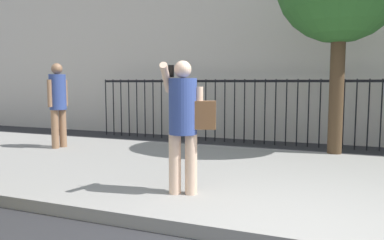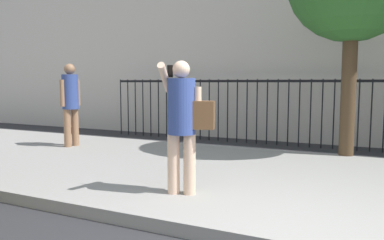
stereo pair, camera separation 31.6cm
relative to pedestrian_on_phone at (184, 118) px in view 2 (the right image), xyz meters
name	(u,v)px [view 2 (the right image)]	position (x,y,z in m)	size (l,w,h in m)	color
sidewalk	(317,187)	(1.42, 1.30, -1.02)	(28.00, 4.40, 0.15)	gray
iron_fence	(340,105)	(1.42, 5.00, -0.07)	(12.03, 0.04, 1.60)	black
pedestrian_on_phone	(184,118)	(0.00, 0.00, 0.00)	(0.71, 0.51, 1.63)	beige
pedestrian_walking	(70,99)	(-3.75, 2.08, 0.07)	(0.39, 0.48, 1.76)	#936B4C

